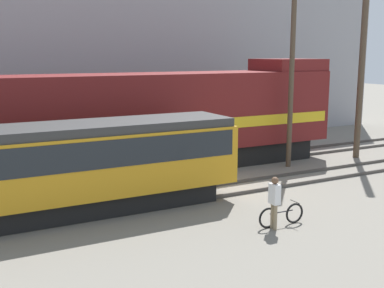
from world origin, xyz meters
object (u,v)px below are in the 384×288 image
at_px(freight_locomotive, 116,123).
at_px(utility_pole_right, 362,61).
at_px(utility_pole_center, 291,77).
at_px(streetcar, 59,165).
at_px(person, 274,198).
at_px(bicycle, 281,215).

distance_m(freight_locomotive, utility_pole_right, 12.75).
bearing_deg(utility_pole_center, streetcar, -169.13).
bearing_deg(streetcar, utility_pole_center, 10.87).
distance_m(streetcar, utility_pole_center, 11.75).
relative_size(freight_locomotive, utility_pole_right, 2.21).
height_order(streetcar, person, streetcar).
xyz_separation_m(bicycle, utility_pole_center, (5.37, 6.30, 3.91)).
bearing_deg(bicycle, utility_pole_right, 32.61).
bearing_deg(utility_pole_right, utility_pole_center, 180.00).
height_order(freight_locomotive, utility_pole_center, utility_pole_center).
bearing_deg(utility_pole_center, bicycle, -130.48).
xyz_separation_m(bicycle, person, (-0.40, -0.14, 0.67)).
relative_size(streetcar, utility_pole_center, 1.44).
relative_size(freight_locomotive, bicycle, 13.05).
bearing_deg(streetcar, person, -37.84).
relative_size(person, utility_pole_center, 0.19).
bearing_deg(streetcar, freight_locomotive, 51.41).
relative_size(freight_locomotive, utility_pole_center, 2.58).
xyz_separation_m(streetcar, utility_pole_right, (15.75, 2.16, 3.22)).
bearing_deg(bicycle, streetcar, 145.00).
distance_m(freight_locomotive, person, 8.94).
xyz_separation_m(streetcar, utility_pole_center, (11.28, 2.16, 2.50)).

